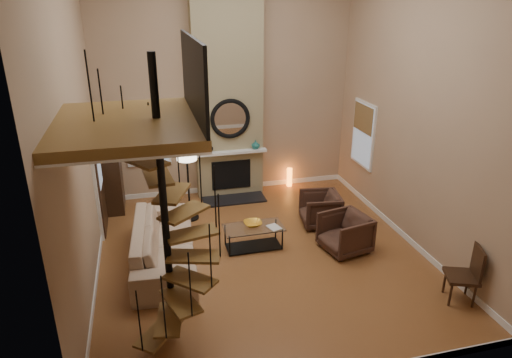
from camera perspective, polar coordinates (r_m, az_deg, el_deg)
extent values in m
cube|color=#A46734|center=(8.92, 0.64, -9.34)|extent=(6.00, 6.50, 0.01)
cube|color=tan|center=(10.96, -3.73, 12.04)|extent=(6.00, 0.02, 5.50)
cube|color=tan|center=(4.93, 10.42, -0.83)|extent=(6.00, 0.02, 5.50)
cube|color=tan|center=(7.68, -21.62, 6.23)|extent=(0.02, 6.50, 5.50)
cube|color=tan|center=(9.08, 19.58, 8.75)|extent=(0.02, 6.50, 5.50)
cube|color=white|center=(11.72, -3.40, -1.04)|extent=(6.00, 0.02, 0.12)
cube|color=white|center=(8.73, -19.07, -10.97)|extent=(0.02, 6.50, 0.12)
cube|color=white|center=(9.98, 17.58, -6.41)|extent=(0.02, 6.50, 0.12)
cube|color=#93865F|center=(10.78, -3.53, 11.87)|extent=(1.60, 0.38, 5.50)
cube|color=black|center=(11.13, -2.73, -2.54)|extent=(1.50, 0.60, 0.04)
cube|color=black|center=(11.19, -3.08, 0.53)|extent=(0.95, 0.02, 0.72)
cube|color=white|center=(10.91, -3.06, 3.32)|extent=(1.70, 0.18, 0.06)
torus|color=black|center=(10.73, -3.21, 7.47)|extent=(0.94, 0.10, 0.94)
cylinder|color=white|center=(10.74, -3.22, 7.48)|extent=(0.80, 0.01, 0.80)
imported|color=black|center=(10.81, -5.99, 3.92)|extent=(0.24, 0.24, 0.25)
imported|color=#1B605C|center=(11.02, -0.05, 4.30)|extent=(0.20, 0.20, 0.21)
cube|color=white|center=(11.02, -13.35, 5.40)|extent=(1.02, 0.04, 1.52)
cube|color=#8C9EB2|center=(11.00, -13.35, 5.37)|extent=(0.90, 0.01, 1.40)
cube|color=olive|center=(10.93, -13.44, 6.40)|extent=(0.90, 0.01, 0.98)
cube|color=white|center=(11.02, 13.17, 5.41)|extent=(0.04, 1.02, 1.52)
cube|color=#8C9EB2|center=(11.00, 13.05, 5.40)|extent=(0.01, 0.90, 1.40)
cube|color=olive|center=(10.90, 13.15, 7.34)|extent=(0.01, 0.90, 0.63)
cube|color=white|center=(9.90, -19.00, -0.51)|extent=(0.06, 1.05, 2.16)
cube|color=#321D10|center=(9.90, -18.79, -0.63)|extent=(0.05, 0.90, 2.05)
cube|color=#8C9EB2|center=(9.75, -18.91, 1.70)|extent=(0.01, 0.60, 0.90)
cube|color=brown|center=(5.76, -15.69, 6.55)|extent=(1.70, 2.20, 0.12)
cube|color=white|center=(5.78, -15.62, 5.83)|extent=(1.70, 2.20, 0.03)
cube|color=black|center=(5.68, -7.79, 12.44)|extent=(0.04, 2.20, 0.94)
cylinder|color=black|center=(6.16, -11.34, -3.69)|extent=(0.10, 0.10, 4.02)
cube|color=brown|center=(6.86, -11.99, -18.20)|extent=(0.71, 0.78, 0.04)
cylinder|color=black|center=(6.35, -14.27, -16.75)|extent=(0.02, 0.02, 0.94)
cube|color=brown|center=(6.64, -10.71, -16.74)|extent=(0.46, 0.77, 0.04)
cylinder|color=black|center=(6.07, -11.39, -15.39)|extent=(0.02, 0.02, 0.94)
cube|color=brown|center=(6.50, -9.31, -14.72)|extent=(0.55, 0.79, 0.04)
cylinder|color=black|center=(5.95, -8.17, -12.91)|extent=(0.02, 0.02, 0.94)
cube|color=brown|center=(6.43, -8.19, -12.24)|extent=(0.75, 0.74, 0.04)
cylinder|color=black|center=(5.99, -5.67, -9.55)|extent=(0.02, 0.02, 0.94)
cube|color=brown|center=(6.42, -7.69, -9.49)|extent=(0.79, 0.53, 0.04)
cylinder|color=black|center=(6.14, -4.58, -5.87)|extent=(0.02, 0.02, 0.94)
cube|color=brown|center=(6.45, -7.94, -6.72)|extent=(0.77, 0.48, 0.04)
cylinder|color=black|center=(6.34, -5.08, -2.34)|extent=(0.02, 0.02, 0.94)
cube|color=brown|center=(6.46, -8.90, -4.12)|extent=(0.77, 0.72, 0.04)
cylinder|color=black|center=(6.51, -6.94, 0.72)|extent=(0.02, 0.02, 0.94)
cube|color=brown|center=(6.44, -10.37, -1.76)|extent=(0.58, 0.79, 0.04)
cylinder|color=black|center=(6.59, -9.71, 3.23)|extent=(0.02, 0.02, 0.94)
cube|color=brown|center=(6.36, -12.10, 0.32)|extent=(0.41, 0.75, 0.04)
cylinder|color=black|center=(6.54, -12.91, 5.25)|extent=(0.02, 0.02, 0.94)
cube|color=brown|center=(6.21, -13.76, 2.22)|extent=(0.68, 0.79, 0.04)
cylinder|color=black|center=(6.36, -16.02, 6.91)|extent=(0.02, 0.02, 0.94)
cube|color=brown|center=(6.01, -15.06, 4.05)|extent=(0.80, 0.64, 0.04)
cylinder|color=black|center=(6.07, -18.53, 8.46)|extent=(0.02, 0.02, 0.94)
cube|color=brown|center=(5.77, -15.73, 5.97)|extent=(0.72, 0.34, 0.04)
cylinder|color=black|center=(5.69, -19.88, 10.15)|extent=(0.02, 0.02, 0.94)
cube|color=#321D10|center=(10.84, -17.52, 1.05)|extent=(0.42, 0.90, 2.00)
imported|color=tan|center=(8.66, -11.41, -7.78)|extent=(1.25, 2.80, 0.80)
imported|color=#43291F|center=(9.97, 8.38, -3.71)|extent=(0.90, 0.88, 0.73)
imported|color=#43291F|center=(9.10, 11.36, -6.53)|extent=(0.99, 0.97, 0.77)
cube|color=silver|center=(8.93, -0.32, -6.03)|extent=(1.16, 0.59, 0.02)
cube|color=black|center=(9.13, -0.31, -8.33)|extent=(1.06, 0.49, 0.01)
cylinder|color=black|center=(8.75, -3.29, -8.35)|extent=(0.03, 0.03, 0.42)
cylinder|color=black|center=(8.98, 3.28, -7.51)|extent=(0.03, 0.03, 0.42)
cylinder|color=black|center=(9.12, -3.85, -7.00)|extent=(0.03, 0.03, 0.42)
cylinder|color=black|center=(9.34, 2.46, -6.23)|extent=(0.03, 0.03, 0.42)
imported|color=gold|center=(8.94, -0.40, -5.56)|extent=(0.35, 0.35, 0.09)
imported|color=gray|center=(8.87, 2.12, -6.08)|extent=(0.28, 0.33, 0.03)
cylinder|color=black|center=(10.35, -8.14, -4.75)|extent=(0.38, 0.38, 0.03)
cylinder|color=black|center=(10.03, -8.38, -0.74)|extent=(0.04, 0.04, 1.64)
cylinder|color=#F2E5C6|center=(9.77, -8.62, 3.32)|extent=(0.42, 0.42, 0.34)
cylinder|color=orange|center=(11.87, 4.17, 0.24)|extent=(0.13, 0.13, 0.48)
cube|color=#321D10|center=(8.18, 24.12, -11.00)|extent=(0.62, 0.62, 0.05)
cube|color=#321D10|center=(8.12, 25.80, -9.42)|extent=(0.20, 0.44, 0.56)
cylinder|color=#321D10|center=(8.11, 22.97, -13.07)|extent=(0.05, 0.05, 0.46)
cylinder|color=#321D10|center=(8.22, 25.44, -13.00)|extent=(0.05, 0.05, 0.46)
cylinder|color=#321D10|center=(8.40, 22.34, -11.68)|extent=(0.05, 0.05, 0.46)
cylinder|color=#321D10|center=(8.50, 24.72, -11.64)|extent=(0.05, 0.05, 0.46)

